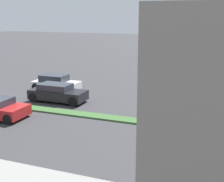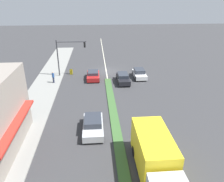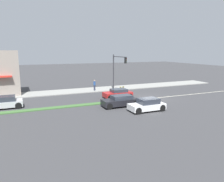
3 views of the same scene
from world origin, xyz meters
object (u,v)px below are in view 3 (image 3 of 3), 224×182
pedestrian (94,85)px  sedan_dark (120,101)px  traffic_signal_main (117,67)px  hatchback_red (118,93)px  van_white (147,105)px  warning_aframe_sign (122,89)px  sedan_silver (3,103)px

pedestrian → sedan_dark: size_ratio=0.40×
traffic_signal_main → pedestrian: size_ratio=3.38×
hatchback_red → van_white: size_ratio=0.99×
hatchback_red → sedan_dark: bearing=158.6°
traffic_signal_main → hatchback_red: 5.41m
traffic_signal_main → hatchback_red: bearing=156.6°
warning_aframe_sign → sedan_dark: 8.96m
hatchback_red → sedan_silver: bearing=90.0°
sedan_dark → van_white: (-2.80, -1.82, 0.00)m
sedan_silver → van_white: (-7.20, -14.17, -0.01)m
pedestrian → warning_aframe_sign: 4.37m
traffic_signal_main → van_white: traffic_signal_main is taller
pedestrian → sedan_silver: pedestrian is taller
hatchback_red → sedan_silver: size_ratio=0.91×
traffic_signal_main → pedestrian: bearing=59.1°
pedestrian → van_white: size_ratio=0.43×
hatchback_red → sedan_silver: sedan_silver is taller
hatchback_red → van_white: bearing=-179.2°
sedan_dark → van_white: size_ratio=1.08×
pedestrian → warning_aframe_sign: bearing=-120.4°
van_white → pedestrian: bearing=6.5°
sedan_silver → sedan_dark: size_ratio=1.02×
warning_aframe_sign → van_white: 11.01m
warning_aframe_sign → hatchback_red: 4.28m
warning_aframe_sign → van_white: (-10.78, 2.25, 0.22)m
hatchback_red → sedan_dark: 4.73m
warning_aframe_sign → van_white: size_ratio=0.22×
sedan_silver → sedan_dark: (-4.40, -12.34, -0.01)m
hatchback_red → van_white: 7.20m
sedan_dark → hatchback_red: bearing=-21.4°
hatchback_red → pedestrian: bearing=13.5°
hatchback_red → sedan_dark: size_ratio=0.92×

